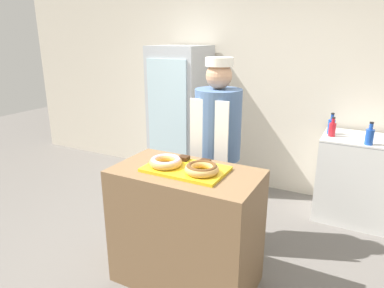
# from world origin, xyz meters

# --- Properties ---
(ground_plane) EXTENTS (14.00, 14.00, 0.00)m
(ground_plane) POSITION_xyz_m (0.00, 0.00, 0.00)
(ground_plane) COLOR #66605B
(wall_back) EXTENTS (8.00, 0.06, 2.70)m
(wall_back) POSITION_xyz_m (0.00, 2.13, 1.35)
(wall_back) COLOR beige
(wall_back) RESTS_ON ground_plane
(display_counter) EXTENTS (1.10, 0.62, 0.96)m
(display_counter) POSITION_xyz_m (0.00, 0.00, 0.48)
(display_counter) COLOR brown
(display_counter) RESTS_ON ground_plane
(serving_tray) EXTENTS (0.60, 0.37, 0.02)m
(serving_tray) POSITION_xyz_m (0.00, 0.00, 0.98)
(serving_tray) COLOR yellow
(serving_tray) RESTS_ON display_counter
(donut_light_glaze) EXTENTS (0.25, 0.25, 0.06)m
(donut_light_glaze) POSITION_xyz_m (-0.15, -0.04, 1.02)
(donut_light_glaze) COLOR tan
(donut_light_glaze) RESTS_ON serving_tray
(donut_chocolate_glaze) EXTENTS (0.25, 0.25, 0.06)m
(donut_chocolate_glaze) POSITION_xyz_m (0.15, -0.04, 1.02)
(donut_chocolate_glaze) COLOR tan
(donut_chocolate_glaze) RESTS_ON serving_tray
(brownie_back_left) EXTENTS (0.07, 0.07, 0.03)m
(brownie_back_left) POSITION_xyz_m (-0.09, 0.14, 1.00)
(brownie_back_left) COLOR #382111
(brownie_back_left) RESTS_ON serving_tray
(brownie_back_right) EXTENTS (0.07, 0.07, 0.03)m
(brownie_back_right) POSITION_xyz_m (0.09, 0.14, 1.00)
(brownie_back_right) COLOR #382111
(brownie_back_right) RESTS_ON serving_tray
(baker_person) EXTENTS (0.42, 0.42, 1.75)m
(baker_person) POSITION_xyz_m (-0.04, 0.66, 0.92)
(baker_person) COLOR #4C4C51
(baker_person) RESTS_ON ground_plane
(beverage_fridge) EXTENTS (0.66, 0.67, 1.81)m
(beverage_fridge) POSITION_xyz_m (-1.03, 1.74, 0.91)
(beverage_fridge) COLOR #ADB2B7
(beverage_fridge) RESTS_ON ground_plane
(chest_freezer) EXTENTS (0.91, 0.60, 0.92)m
(chest_freezer) POSITION_xyz_m (1.20, 1.74, 0.46)
(chest_freezer) COLOR silver
(chest_freezer) RESTS_ON ground_plane
(bottle_blue) EXTENTS (0.07, 0.07, 0.23)m
(bottle_blue) POSITION_xyz_m (0.81, 1.75, 1.01)
(bottle_blue) COLOR #1E4CB2
(bottle_blue) RESTS_ON chest_freezer
(bottle_red) EXTENTS (0.07, 0.07, 0.20)m
(bottle_red) POSITION_xyz_m (0.84, 1.66, 1.00)
(bottle_red) COLOR red
(bottle_red) RESTS_ON chest_freezer
(bottle_blue_b) EXTENTS (0.08, 0.08, 0.23)m
(bottle_blue_b) POSITION_xyz_m (1.19, 1.51, 1.01)
(bottle_blue_b) COLOR #1E4CB2
(bottle_blue_b) RESTS_ON chest_freezer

